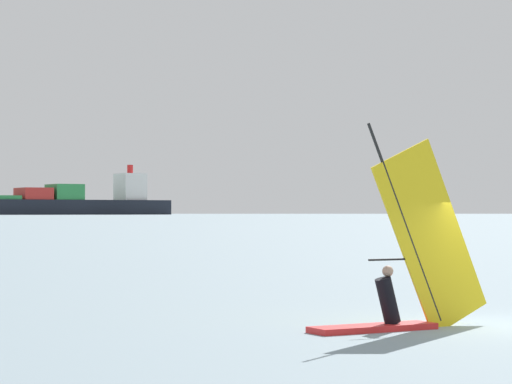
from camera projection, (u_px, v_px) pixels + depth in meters
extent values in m
plane|color=gray|center=(501.00, 325.00, 22.40)|extent=(4000.00, 4000.00, 0.00)
cube|color=red|center=(373.00, 328.00, 21.36)|extent=(2.72, 1.20, 0.12)
cylinder|color=black|center=(405.00, 224.00, 21.76)|extent=(1.77, 0.41, 3.93)
cube|color=yellow|center=(430.00, 238.00, 22.06)|extent=(2.80, 0.60, 3.95)
cylinder|color=black|center=(400.00, 259.00, 21.69)|extent=(1.47, 0.33, 0.04)
cylinder|color=black|center=(388.00, 301.00, 21.54)|extent=(0.60, 0.42, 0.96)
sphere|color=tan|center=(388.00, 271.00, 21.55)|extent=(0.22, 0.22, 0.22)
cube|color=black|center=(19.00, 207.00, 720.54)|extent=(208.85, 72.99, 9.89)
cube|color=silver|center=(130.00, 187.00, 760.78)|extent=(20.36, 24.62, 18.38)
cylinder|color=red|center=(130.00, 169.00, 760.99)|extent=(4.00, 4.00, 6.00)
cube|color=#2D8C47|center=(65.00, 192.00, 736.68)|extent=(24.33, 28.21, 10.40)
cube|color=red|center=(34.00, 194.00, 725.78)|extent=(24.33, 28.21, 7.80)
cube|color=#2D8C47|center=(2.00, 197.00, 714.86)|extent=(24.33, 28.21, 2.60)
cube|color=#4C564C|center=(381.00, 199.00, 1271.60)|extent=(1301.75, 757.46, 31.55)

